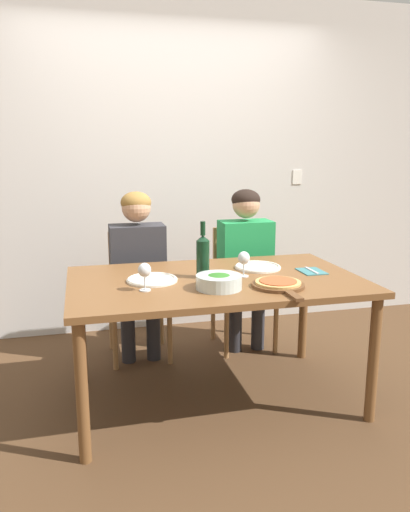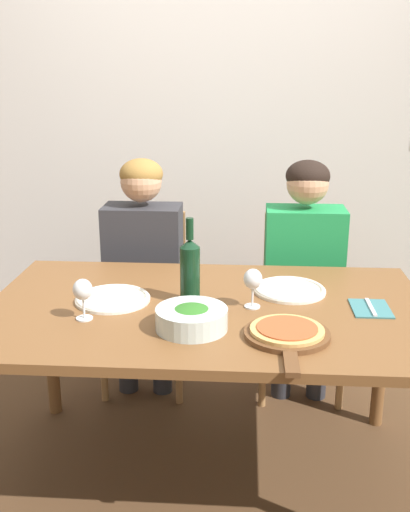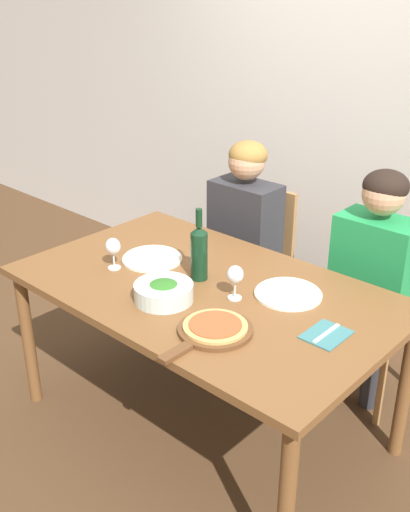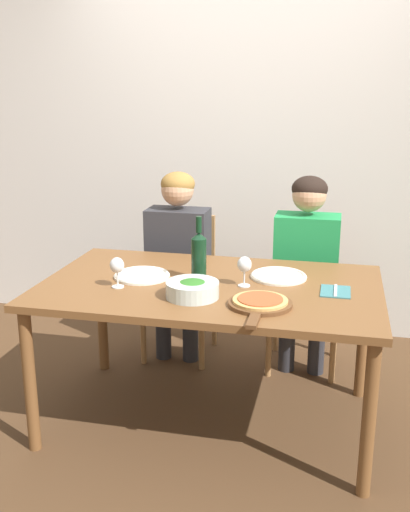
% 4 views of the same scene
% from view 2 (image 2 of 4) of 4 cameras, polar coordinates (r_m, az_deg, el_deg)
% --- Properties ---
extents(ground_plane, '(40.00, 40.00, 0.00)m').
position_cam_2_polar(ground_plane, '(2.65, 0.17, -20.23)').
color(ground_plane, '#4C331E').
extents(back_wall, '(10.00, 0.06, 2.70)m').
position_cam_2_polar(back_wall, '(3.48, 1.72, 13.01)').
color(back_wall, silver).
rests_on(back_wall, ground).
extents(dining_table, '(1.67, 1.01, 0.76)m').
position_cam_2_polar(dining_table, '(2.29, 0.19, -6.49)').
color(dining_table, brown).
rests_on(dining_table, ground).
extents(chair_left, '(0.42, 0.42, 0.90)m').
position_cam_2_polar(chair_left, '(3.17, -5.46, -3.61)').
color(chair_left, '#9E7042').
rests_on(chair_left, ground).
extents(chair_right, '(0.42, 0.42, 0.90)m').
position_cam_2_polar(chair_right, '(3.15, 9.02, -3.94)').
color(chair_right, '#9E7042').
rests_on(chair_right, ground).
extents(person_woman, '(0.47, 0.51, 1.21)m').
position_cam_2_polar(person_woman, '(2.99, -5.93, -0.03)').
color(person_woman, '#28282D').
rests_on(person_woman, ground).
extents(person_man, '(0.47, 0.51, 1.21)m').
position_cam_2_polar(person_man, '(2.96, 9.42, -0.34)').
color(person_man, '#28282D').
rests_on(person_man, ground).
extents(wine_bottle, '(0.08, 0.08, 0.33)m').
position_cam_2_polar(wine_bottle, '(2.26, -1.44, -1.28)').
color(wine_bottle, black).
rests_on(wine_bottle, dining_table).
extents(broccoli_bowl, '(0.25, 0.25, 0.08)m').
position_cam_2_polar(broccoli_bowl, '(2.06, -1.28, -5.95)').
color(broccoli_bowl, silver).
rests_on(broccoli_bowl, dining_table).
extents(dinner_plate_left, '(0.29, 0.29, 0.02)m').
position_cam_2_polar(dinner_plate_left, '(2.34, -8.77, -4.03)').
color(dinner_plate_left, silver).
rests_on(dinner_plate_left, dining_table).
extents(dinner_plate_right, '(0.29, 0.29, 0.02)m').
position_cam_2_polar(dinner_plate_right, '(2.42, 8.06, -3.19)').
color(dinner_plate_right, silver).
rests_on(dinner_plate_right, dining_table).
extents(pizza_on_board, '(0.29, 0.43, 0.04)m').
position_cam_2_polar(pizza_on_board, '(2.02, 7.83, -7.32)').
color(pizza_on_board, brown).
rests_on(pizza_on_board, dining_table).
extents(wine_glass_left, '(0.07, 0.07, 0.15)m').
position_cam_2_polar(wine_glass_left, '(2.15, -11.56, -3.34)').
color(wine_glass_left, silver).
rests_on(wine_glass_left, dining_table).
extents(wine_glass_right, '(0.07, 0.07, 0.15)m').
position_cam_2_polar(wine_glass_right, '(2.23, 4.58, -2.35)').
color(wine_glass_right, silver).
rests_on(wine_glass_right, dining_table).
extents(fork_on_napkin, '(0.14, 0.18, 0.01)m').
position_cam_2_polar(fork_on_napkin, '(2.32, 15.50, -4.82)').
color(fork_on_napkin, '#387075').
rests_on(fork_on_napkin, dining_table).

